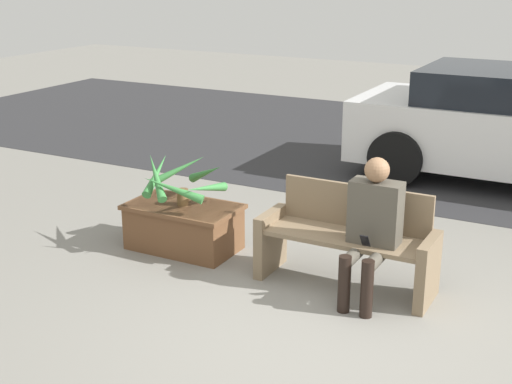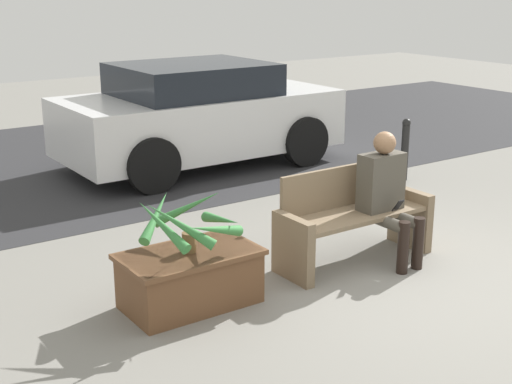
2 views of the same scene
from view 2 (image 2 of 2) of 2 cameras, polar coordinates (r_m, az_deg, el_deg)
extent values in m
plane|color=gray|center=(6.46, 13.71, -7.17)|extent=(30.00, 30.00, 0.00)
cube|color=#2D2D30|center=(11.09, -9.75, 3.07)|extent=(20.00, 6.00, 0.01)
cube|color=#7A664C|center=(6.27, 2.97, -4.54)|extent=(0.09, 0.52, 0.58)
cube|color=#7A664C|center=(7.21, 12.23, -2.05)|extent=(0.09, 0.52, 0.58)
cube|color=#7A664C|center=(6.66, 7.99, -1.84)|extent=(1.37, 0.48, 0.04)
cube|color=#7A664C|center=(6.77, 6.70, 0.42)|extent=(1.37, 0.04, 0.39)
cube|color=#4C473D|center=(6.73, 9.98, 0.83)|extent=(0.43, 0.22, 0.54)
sphere|color=#8C6647|center=(6.63, 10.26, 3.89)|extent=(0.21, 0.21, 0.21)
cylinder|color=#4C473D|center=(6.62, 10.49, -2.40)|extent=(0.11, 0.41, 0.11)
cylinder|color=#4C473D|center=(6.75, 11.65, -2.09)|extent=(0.11, 0.41, 0.11)
cylinder|color=black|center=(6.55, 11.69, -4.38)|extent=(0.10, 0.10, 0.49)
cylinder|color=black|center=(6.68, 12.83, -4.02)|extent=(0.10, 0.10, 0.49)
cube|color=black|center=(6.63, 11.29, -1.08)|extent=(0.07, 0.09, 0.12)
cube|color=brown|center=(5.83, -5.30, -6.90)|extent=(1.06, 0.60, 0.46)
cube|color=brown|center=(5.75, -5.35, -4.98)|extent=(1.11, 0.65, 0.04)
cylinder|color=brown|center=(5.72, -5.38, -4.03)|extent=(0.11, 0.11, 0.16)
cone|color=#387F3D|center=(5.79, -2.79, -2.23)|extent=(0.15, 0.61, 0.21)
cone|color=#387F3D|center=(5.91, -5.53, -1.25)|extent=(0.55, 0.35, 0.33)
cone|color=#387F3D|center=(5.74, -8.02, -1.91)|extent=(0.49, 0.46, 0.32)
cone|color=#387F3D|center=(5.48, -7.49, -2.67)|extent=(0.22, 0.58, 0.34)
cone|color=#387F3D|center=(5.40, -6.05, -2.64)|extent=(0.47, 0.44, 0.38)
cone|color=#387F3D|center=(5.48, -3.29, -3.00)|extent=(0.59, 0.26, 0.27)
cube|color=silver|center=(10.16, -4.54, 5.63)|extent=(3.88, 1.80, 0.79)
cube|color=black|center=(10.01, -5.10, 9.00)|extent=(2.02, 1.66, 0.43)
cylinder|color=black|center=(10.15, 3.97, 4.06)|extent=(0.71, 0.18, 0.71)
cylinder|color=black|center=(11.58, -1.62, 5.66)|extent=(0.71, 0.18, 0.71)
cylinder|color=black|center=(8.89, -8.25, 2.12)|extent=(0.71, 0.18, 0.71)
cylinder|color=black|center=(10.49, -12.70, 4.10)|extent=(0.71, 0.18, 0.71)
cylinder|color=black|center=(9.58, 11.81, 3.09)|extent=(0.10, 0.10, 0.74)
sphere|color=black|center=(9.50, 11.95, 5.44)|extent=(0.11, 0.11, 0.11)
camera|label=1|loc=(6.39, 64.16, 9.16)|focal=50.00mm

